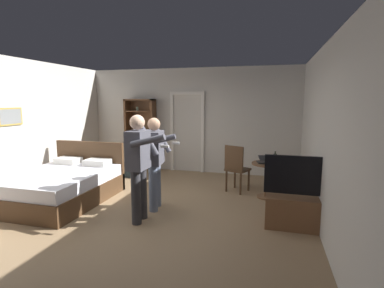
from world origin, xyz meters
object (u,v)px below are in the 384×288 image
Objects in this scene: person_striped_shirt at (155,157)px; bottle_on_table at (275,159)px; side_table at (267,174)px; tv_flatscreen at (297,207)px; bed at (62,185)px; suitcase_dark at (126,170)px; person_blue_shirt at (139,161)px; laptop at (266,161)px; bookshelf at (141,132)px; wooden_chair at (236,167)px.

bottle_on_table is at bearing 27.15° from person_striped_shirt.
person_striped_shirt is at bearing -149.31° from side_table.
side_table is (-0.47, 1.29, 0.14)m from tv_flatscreen.
bed is 4.10m from bottle_on_table.
suitcase_dark is at bearing 167.38° from side_table.
bed is 1.99m from person_striped_shirt.
bed is 1.22× the size of person_blue_shirt.
bottle_on_table is at bearing -13.44° from laptop.
bookshelf is at bearing 114.57° from person_blue_shirt.
wooden_chair is (3.15, 1.39, 0.24)m from bed.
bed is 8.25× the size of bottle_on_table.
laptop is 2.16m from person_striped_shirt.
wooden_chair is at bearing 46.20° from person_striped_shirt.
wooden_chair reaches higher than side_table.
bed is at bearing 178.69° from tv_flatscreen.
bookshelf is at bearing 154.93° from laptop.
person_striped_shirt is at bearing -60.45° from bookshelf.
bottle_on_table reaches higher than side_table.
bed is at bearing -98.08° from bookshelf.
tv_flatscreen is at bearing 9.30° from person_blue_shirt.
bookshelf is 1.75× the size of tv_flatscreen.
bed is 4.24m from tv_flatscreen.
bottle_on_table reaches higher than laptop.
tv_flatscreen is 2.50m from person_blue_shirt.
bookshelf is at bearing 93.18° from suitcase_dark.
side_table is 1.77× the size of laptop.
tv_flatscreen is at bearing -70.09° from side_table.
bottle_on_table is 0.25× the size of wooden_chair.
tv_flatscreen is 1.41m from laptop.
suitcase_dark is (-0.09, -0.75, -0.88)m from bookshelf.
suitcase_dark is at bearing 152.26° from tv_flatscreen.
person_blue_shirt is at bearing -139.05° from laptop.
bed is 3.96m from side_table.
laptop is at bearing -114.97° from side_table.
bookshelf is at bearing 154.12° from wooden_chair.
person_striped_shirt is (-2.35, 0.18, 0.60)m from tv_flatscreen.
wooden_chair reaches higher than suitcase_dark.
bookshelf reaches higher than bed.
person_blue_shirt reaches higher than side_table.
laptop is at bearing 111.30° from tv_flatscreen.
bookshelf is at bearing 155.42° from bottle_on_table.
bed is at bearing -177.56° from person_striped_shirt.
person_striped_shirt is 2.59m from suitcase_dark.
wooden_chair is 2.32m from person_blue_shirt.
suitcase_dark is at bearing 122.33° from person_blue_shirt.
laptop reaches higher than side_table.
tv_flatscreen is 2.44× the size of suitcase_dark.
bookshelf reaches higher than person_striped_shirt.
side_table is at bearing 41.37° from person_blue_shirt.
laptop is at bearing 29.99° from person_striped_shirt.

